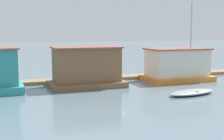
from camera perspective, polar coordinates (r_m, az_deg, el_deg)
The scene contains 5 objects.
ground_plane at distance 26.92m, azimuth -0.73°, elevation -2.70°, with size 200.00×200.00×0.00m, color slate.
dock_walkway at distance 29.32m, azimuth -2.39°, elevation -1.59°, with size 33.80×1.67×0.30m, color #846B4C.
houseboat_brown at distance 25.96m, azimuth -4.70°, elevation 0.40°, with size 6.15×3.65×3.33m.
houseboat_orange at distance 29.70m, azimuth 11.80°, elevation 0.89°, with size 6.12×3.84×7.28m.
dinghy_grey at distance 23.47m, azimuth 14.38°, elevation -3.97°, with size 4.22×2.15×0.36m.
Camera 1 is at (-8.74, -25.03, 4.67)m, focal length 50.00 mm.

